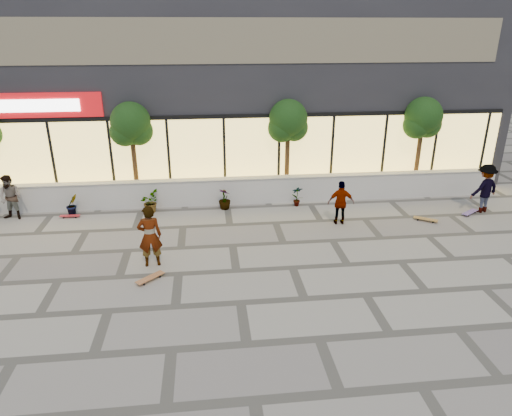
{
  "coord_description": "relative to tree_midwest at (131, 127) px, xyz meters",
  "views": [
    {
      "loc": [
        -0.7,
        -9.79,
        6.48
      ],
      "look_at": [
        0.74,
        3.15,
        1.3
      ],
      "focal_mm": 32.0,
      "sensor_mm": 36.0,
      "label": 1
    }
  ],
  "objects": [
    {
      "name": "ground",
      "position": [
        3.5,
        -7.7,
        -2.99
      ],
      "size": [
        80.0,
        80.0,
        0.0
      ],
      "primitive_type": "plane",
      "color": "#A6A08F",
      "rests_on": "ground"
    },
    {
      "name": "planter_wall",
      "position": [
        3.5,
        -0.7,
        -2.46
      ],
      "size": [
        22.0,
        0.42,
        1.04
      ],
      "color": "silver",
      "rests_on": "ground"
    },
    {
      "name": "retail_building",
      "position": [
        3.5,
        4.79,
        1.26
      ],
      "size": [
        24.0,
        9.17,
        8.5
      ],
      "color": "#26262B",
      "rests_on": "ground"
    },
    {
      "name": "shrub_b",
      "position": [
        -2.2,
        -1.25,
        -2.58
      ],
      "size": [
        0.57,
        0.57,
        0.81
      ],
      "primitive_type": "imported",
      "rotation": [
        0.0,
        0.0,
        0.82
      ],
      "color": "#183410",
      "rests_on": "ground"
    },
    {
      "name": "shrub_c",
      "position": [
        0.6,
        -1.25,
        -2.58
      ],
      "size": [
        0.68,
        0.77,
        0.81
      ],
      "primitive_type": "imported",
      "rotation": [
        0.0,
        0.0,
        1.64
      ],
      "color": "#183410",
      "rests_on": "ground"
    },
    {
      "name": "shrub_d",
      "position": [
        3.4,
        -1.25,
        -2.58
      ],
      "size": [
        0.64,
        0.64,
        0.81
      ],
      "primitive_type": "imported",
      "rotation": [
        0.0,
        0.0,
        2.46
      ],
      "color": "#183410",
      "rests_on": "ground"
    },
    {
      "name": "shrub_e",
      "position": [
        6.2,
        -1.25,
        -2.58
      ],
      "size": [
        0.46,
        0.35,
        0.81
      ],
      "primitive_type": "imported",
      "rotation": [
        0.0,
        0.0,
        3.28
      ],
      "color": "#183410",
      "rests_on": "ground"
    },
    {
      "name": "tree_midwest",
      "position": [
        0.0,
        0.0,
        0.0
      ],
      "size": [
        1.6,
        1.5,
        3.92
      ],
      "color": "#462B19",
      "rests_on": "ground"
    },
    {
      "name": "tree_mideast",
      "position": [
        6.0,
        0.0,
        0.0
      ],
      "size": [
        1.6,
        1.5,
        3.92
      ],
      "color": "#462B19",
      "rests_on": "ground"
    },
    {
      "name": "tree_east",
      "position": [
        11.5,
        0.0,
        0.0
      ],
      "size": [
        1.6,
        1.5,
        3.92
      ],
      "color": "#462B19",
      "rests_on": "ground"
    },
    {
      "name": "skater_center",
      "position": [
        1.09,
        -5.45,
        -2.06
      ],
      "size": [
        0.73,
        0.52,
        1.86
      ],
      "primitive_type": "imported",
      "rotation": [
        0.0,
        0.0,
        3.26
      ],
      "color": "white",
      "rests_on": "ground"
    },
    {
      "name": "skater_left",
      "position": [
        -4.22,
        -1.4,
        -2.16
      ],
      "size": [
        0.92,
        0.79,
        1.64
      ],
      "primitive_type": "imported",
      "rotation": [
        0.0,
        0.0,
        -0.23
      ],
      "color": "#9E8865",
      "rests_on": "ground"
    },
    {
      "name": "skater_right_near",
      "position": [
        7.37,
        -3.11,
        -2.2
      ],
      "size": [
        0.96,
        0.49,
        1.57
      ],
      "primitive_type": "imported",
      "rotation": [
        0.0,
        0.0,
        3.02
      ],
      "color": "white",
      "rests_on": "ground"
    },
    {
      "name": "skater_right_far",
      "position": [
        12.98,
        -2.58,
        -2.07
      ],
      "size": [
        1.33,
        0.99,
        1.84
      ],
      "primitive_type": "imported",
      "rotation": [
        0.0,
        0.0,
        3.43
      ],
      "color": "maroon",
      "rests_on": "ground"
    },
    {
      "name": "skateboard_center",
      "position": [
        1.12,
        -6.34,
        -2.9
      ],
      "size": [
        0.78,
        0.75,
        0.1
      ],
      "rotation": [
        0.0,
        0.0,
        0.76
      ],
      "color": "#9C5E33",
      "rests_on": "ground"
    },
    {
      "name": "skateboard_left",
      "position": [
        -2.26,
        -1.5,
        -2.91
      ],
      "size": [
        0.71,
        0.2,
        0.09
      ],
      "rotation": [
        0.0,
        0.0,
        -0.03
      ],
      "color": "red",
      "rests_on": "ground"
    },
    {
      "name": "skateboard_right_near",
      "position": [
        10.5,
        -3.24,
        -2.9
      ],
      "size": [
        0.81,
        0.64,
        0.1
      ],
      "rotation": [
        0.0,
        0.0,
        -0.59
      ],
      "color": "olive",
      "rests_on": "ground"
    },
    {
      "name": "skateboard_right_far",
      "position": [
        12.42,
        -2.81,
        -2.9
      ],
      "size": [
        0.83,
        0.65,
        0.1
      ],
      "rotation": [
        0.0,
        0.0,
        0.59
      ],
      "color": "#684F92",
      "rests_on": "ground"
    }
  ]
}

